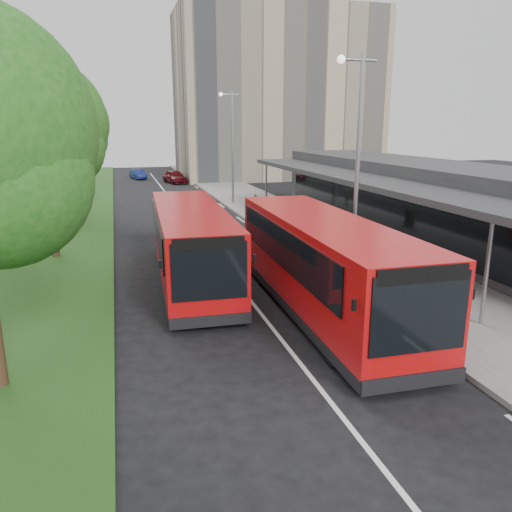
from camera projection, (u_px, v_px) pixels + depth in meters
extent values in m
plane|color=black|center=(260.00, 312.00, 15.97)|extent=(120.00, 120.00, 0.00)
cube|color=slate|center=(263.00, 207.00, 36.15)|extent=(5.00, 80.00, 0.15)
cube|color=#224C18|center=(74.00, 216.00, 32.78)|extent=(5.00, 80.00, 0.10)
cube|color=silver|center=(191.00, 225.00, 29.95)|extent=(0.12, 70.00, 0.01)
cube|color=silver|center=(384.00, 325.00, 14.96)|extent=(0.12, 2.00, 0.01)
cube|color=silver|center=(310.00, 271.00, 20.55)|extent=(0.12, 2.00, 0.01)
cube|color=silver|center=(268.00, 240.00, 26.15)|extent=(0.12, 2.00, 0.01)
cube|color=silver|center=(240.00, 219.00, 31.74)|extent=(0.12, 2.00, 0.01)
cube|color=silver|center=(221.00, 205.00, 37.33)|extent=(0.12, 2.00, 0.01)
cube|color=silver|center=(207.00, 195.00, 42.92)|extent=(0.12, 2.00, 0.01)
cube|color=silver|center=(196.00, 187.00, 48.51)|extent=(0.12, 2.00, 0.01)
cube|color=silver|center=(188.00, 181.00, 54.10)|extent=(0.12, 2.00, 0.01)
cube|color=silver|center=(181.00, 176.00, 59.69)|extent=(0.12, 2.00, 0.01)
cube|color=tan|center=(277.00, 96.00, 56.46)|extent=(22.00, 12.00, 18.00)
cube|color=#2B2B2D|center=(422.00, 201.00, 25.77)|extent=(5.00, 26.00, 4.00)
cube|color=black|center=(377.00, 211.00, 25.22)|extent=(0.06, 24.00, 2.20)
cube|color=#2B2B2D|center=(356.00, 178.00, 24.46)|extent=(2.80, 26.00, 0.25)
cylinder|color=gray|center=(486.00, 275.00, 14.29)|extent=(0.12, 0.12, 3.30)
cylinder|color=gray|center=(266.00, 187.00, 34.79)|extent=(0.12, 0.12, 3.30)
cylinder|color=#321E14|center=(52.00, 212.00, 22.01)|extent=(0.36, 0.36, 4.21)
sphere|color=#1A5015|center=(42.00, 122.00, 21.04)|extent=(5.36, 5.36, 5.36)
sphere|color=#1A5015|center=(59.00, 146.00, 21.06)|extent=(3.83, 3.83, 3.83)
sphere|color=#1A5015|center=(33.00, 138.00, 21.55)|extent=(4.21, 4.21, 4.21)
cylinder|color=#321E14|center=(72.00, 183.00, 33.19)|extent=(0.36, 0.36, 4.21)
sphere|color=#1A5015|center=(67.00, 123.00, 32.22)|extent=(5.36, 5.36, 5.36)
sphere|color=#1A5015|center=(77.00, 139.00, 32.25)|extent=(3.83, 3.83, 3.83)
sphere|color=#1A5015|center=(60.00, 134.00, 32.73)|extent=(4.21, 4.21, 4.21)
cylinder|color=gray|center=(357.00, 173.00, 17.87)|extent=(0.16, 0.16, 8.00)
cylinder|color=gray|center=(358.00, 60.00, 16.86)|extent=(1.40, 0.10, 0.10)
sphere|color=silver|center=(341.00, 59.00, 16.70)|extent=(0.28, 0.28, 0.28)
cylinder|color=gray|center=(232.00, 149.00, 36.51)|extent=(0.16, 0.16, 8.00)
cylinder|color=gray|center=(229.00, 94.00, 35.50)|extent=(1.40, 0.10, 0.10)
sphere|color=silver|center=(221.00, 94.00, 35.34)|extent=(0.28, 0.28, 0.28)
cube|color=#B30911|center=(324.00, 262.00, 15.51)|extent=(2.71, 10.65, 2.68)
cube|color=black|center=(322.00, 301.00, 15.84)|extent=(2.74, 10.67, 0.30)
cube|color=black|center=(420.00, 314.00, 10.46)|extent=(2.27, 0.09, 1.77)
cube|color=black|center=(275.00, 218.00, 20.39)|extent=(2.22, 0.09, 1.31)
cube|color=black|center=(282.00, 247.00, 15.36)|extent=(0.21, 9.09, 1.21)
cube|color=black|center=(358.00, 242.00, 15.98)|extent=(0.21, 9.09, 1.21)
cube|color=black|center=(414.00, 381.00, 10.84)|extent=(2.53, 0.13, 0.35)
cube|color=black|center=(424.00, 275.00, 10.23)|extent=(2.12, 0.08, 0.35)
cube|color=black|center=(354.00, 305.00, 10.26)|extent=(0.08, 0.08, 0.25)
cube|color=black|center=(472.00, 294.00, 10.94)|extent=(0.08, 0.08, 0.25)
cylinder|color=black|center=(334.00, 348.00, 12.35)|extent=(0.32, 0.91, 0.91)
cylinder|color=black|center=(411.00, 339.00, 12.87)|extent=(0.32, 0.91, 0.91)
cylinder|color=black|center=(262.00, 272.00, 18.78)|extent=(0.32, 0.91, 0.91)
cylinder|color=black|center=(315.00, 268.00, 19.30)|extent=(0.32, 0.91, 0.91)
cube|color=#B30911|center=(191.00, 241.00, 18.69)|extent=(2.79, 10.08, 2.52)
cube|color=black|center=(192.00, 273.00, 19.00)|extent=(2.81, 10.10, 0.29)
cube|color=black|center=(210.00, 271.00, 13.90)|extent=(2.14, 0.14, 1.67)
cube|color=black|center=(179.00, 209.00, 23.31)|extent=(2.09, 0.14, 1.24)
cube|color=black|center=(157.00, 229.00, 18.58)|extent=(0.40, 8.56, 1.14)
cube|color=black|center=(221.00, 227.00, 19.11)|extent=(0.40, 8.56, 1.14)
cube|color=black|center=(211.00, 321.00, 14.26)|extent=(2.38, 0.18, 0.33)
cube|color=black|center=(209.00, 243.00, 13.68)|extent=(2.00, 0.12, 0.33)
cube|color=black|center=(160.00, 264.00, 13.74)|extent=(0.08, 0.08, 0.24)
cube|color=black|center=(254.00, 259.00, 14.33)|extent=(0.08, 0.08, 0.24)
cylinder|color=black|center=(171.00, 301.00, 15.72)|extent=(0.32, 0.87, 0.86)
cylinder|color=black|center=(234.00, 297.00, 16.16)|extent=(0.32, 0.87, 0.86)
cylinder|color=black|center=(161.00, 252.00, 21.81)|extent=(0.32, 0.87, 0.86)
cylinder|color=black|center=(207.00, 250.00, 22.25)|extent=(0.32, 0.87, 0.86)
cylinder|color=#392317|center=(294.00, 224.00, 26.83)|extent=(0.62, 0.62, 1.00)
cylinder|color=orange|center=(255.00, 202.00, 34.40)|extent=(0.20, 0.20, 1.07)
imported|color=#530B13|center=(175.00, 177.00, 51.67)|extent=(2.50, 4.26, 1.36)
imported|color=navy|center=(138.00, 174.00, 55.69)|extent=(1.91, 3.47, 1.08)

